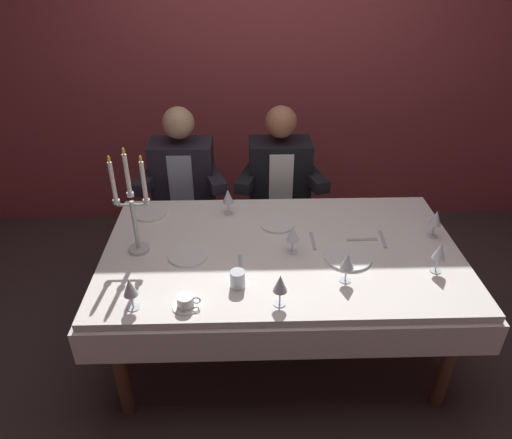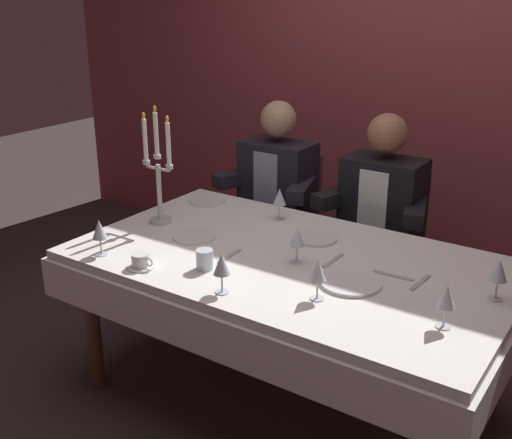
% 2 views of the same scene
% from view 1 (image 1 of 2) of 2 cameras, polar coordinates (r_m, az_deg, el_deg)
% --- Properties ---
extents(ground_plane, '(12.00, 12.00, 0.00)m').
position_cam_1_polar(ground_plane, '(2.99, 2.74, -15.28)').
color(ground_plane, '#3E3232').
extents(back_wall, '(6.00, 0.12, 2.70)m').
position_cam_1_polar(back_wall, '(3.80, 1.44, 18.88)').
color(back_wall, '#963C40').
rests_on(back_wall, ground_plane).
extents(dining_table, '(1.94, 1.14, 0.74)m').
position_cam_1_polar(dining_table, '(2.57, 3.09, -5.75)').
color(dining_table, white).
rests_on(dining_table, ground_plane).
extents(candelabra, '(0.19, 0.11, 0.59)m').
position_cam_1_polar(candelabra, '(2.44, -14.83, 0.96)').
color(candelabra, silver).
rests_on(candelabra, dining_table).
extents(dinner_plate_0, '(0.20, 0.20, 0.01)m').
position_cam_1_polar(dinner_plate_0, '(2.88, -12.81, 0.79)').
color(dinner_plate_0, white).
rests_on(dinner_plate_0, dining_table).
extents(dinner_plate_1, '(0.25, 0.25, 0.01)m').
position_cam_1_polar(dinner_plate_1, '(2.48, 11.19, -4.51)').
color(dinner_plate_1, white).
rests_on(dinner_plate_1, dining_table).
extents(dinner_plate_2, '(0.20, 0.20, 0.01)m').
position_cam_1_polar(dinner_plate_2, '(2.70, 2.64, -0.53)').
color(dinner_plate_2, white).
rests_on(dinner_plate_2, dining_table).
extents(dinner_plate_3, '(0.21, 0.21, 0.01)m').
position_cam_1_polar(dinner_plate_3, '(2.47, -8.30, -4.34)').
color(dinner_plate_3, white).
rests_on(dinner_plate_3, dining_table).
extents(wine_glass_0, '(0.07, 0.07, 0.16)m').
position_cam_1_polar(wine_glass_0, '(2.26, 11.14, -5.09)').
color(wine_glass_0, silver).
rests_on(wine_glass_0, dining_table).
extents(wine_glass_1, '(0.07, 0.07, 0.16)m').
position_cam_1_polar(wine_glass_1, '(2.76, -3.46, 2.78)').
color(wine_glass_1, silver).
rests_on(wine_glass_1, dining_table).
extents(wine_glass_2, '(0.07, 0.07, 0.16)m').
position_cam_1_polar(wine_glass_2, '(2.45, 21.59, -3.76)').
color(wine_glass_2, silver).
rests_on(wine_glass_2, dining_table).
extents(wine_glass_3, '(0.07, 0.07, 0.16)m').
position_cam_1_polar(wine_glass_3, '(2.08, 2.99, -7.94)').
color(wine_glass_3, silver).
rests_on(wine_glass_3, dining_table).
extents(wine_glass_4, '(0.07, 0.07, 0.16)m').
position_cam_1_polar(wine_glass_4, '(2.42, 4.54, -1.77)').
color(wine_glass_4, silver).
rests_on(wine_glass_4, dining_table).
extents(wine_glass_5, '(0.07, 0.07, 0.16)m').
position_cam_1_polar(wine_glass_5, '(2.72, 21.17, 0.10)').
color(wine_glass_5, silver).
rests_on(wine_glass_5, dining_table).
extents(wine_glass_6, '(0.07, 0.07, 0.16)m').
position_cam_1_polar(wine_glass_6, '(2.13, -15.18, -8.12)').
color(wine_glass_6, silver).
rests_on(wine_glass_6, dining_table).
extents(water_tumbler_0, '(0.07, 0.07, 0.09)m').
position_cam_1_polar(water_tumbler_0, '(2.23, -2.27, -7.29)').
color(water_tumbler_0, silver).
rests_on(water_tumbler_0, dining_table).
extents(coffee_cup_0, '(0.13, 0.12, 0.06)m').
position_cam_1_polar(coffee_cup_0, '(2.15, -8.59, -9.98)').
color(coffee_cup_0, white).
rests_on(coffee_cup_0, dining_table).
extents(spoon_0, '(0.03, 0.17, 0.01)m').
position_cam_1_polar(spoon_0, '(2.67, 15.26, -2.32)').
color(spoon_0, '#B7B7BC').
rests_on(spoon_0, dining_table).
extents(fork_1, '(0.17, 0.02, 0.01)m').
position_cam_1_polar(fork_1, '(2.63, 12.88, -2.41)').
color(fork_1, '#B7B7BC').
rests_on(fork_1, dining_table).
extents(fork_2, '(0.02, 0.17, 0.01)m').
position_cam_1_polar(fork_2, '(2.38, -1.94, -5.63)').
color(fork_2, '#B7B7BC').
rests_on(fork_2, dining_table).
extents(fork_3, '(0.02, 0.17, 0.01)m').
position_cam_1_polar(fork_3, '(2.58, 6.98, -2.61)').
color(fork_3, '#B7B7BC').
rests_on(fork_3, dining_table).
extents(seated_diner_0, '(0.63, 0.48, 1.24)m').
position_cam_1_polar(seated_diner_0, '(3.29, -8.89, 5.09)').
color(seated_diner_0, brown).
rests_on(seated_diner_0, ground_plane).
extents(seated_diner_1, '(0.63, 0.48, 1.24)m').
position_cam_1_polar(seated_diner_1, '(3.27, 2.89, 5.30)').
color(seated_diner_1, brown).
rests_on(seated_diner_1, ground_plane).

